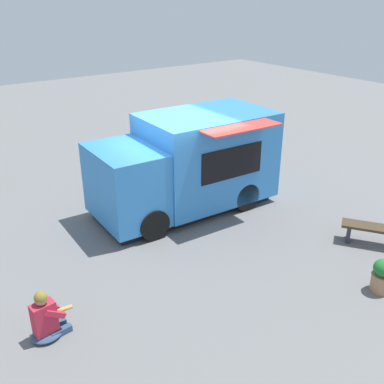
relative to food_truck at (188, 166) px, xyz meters
The scene contains 5 objects.
ground_plane 1.26m from the food_truck, 105.25° to the left, with size 40.00×40.00×0.00m, color slate.
food_truck is the anchor object (origin of this frame).
person_customer 5.36m from the food_truck, 118.94° to the left, with size 0.49×0.76×0.90m.
planter_flowering_near 5.19m from the food_truck, behind, with size 0.41×0.41×0.67m.
plaza_bench 4.80m from the food_truck, 150.13° to the right, with size 1.68×1.32×0.45m.
Camera 1 is at (-8.44, 5.60, 5.20)m, focal length 41.67 mm.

